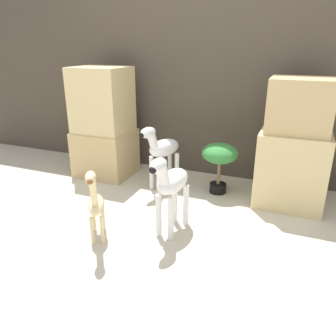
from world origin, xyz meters
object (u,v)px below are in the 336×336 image
zebra_left (162,150)px  zebra_right (171,184)px  giraffe_figurine (95,202)px  potted_palm_front (220,157)px

zebra_left → zebra_right: bearing=-62.6°
zebra_left → giraffe_figurine: bearing=-93.8°
potted_palm_front → giraffe_figurine: bearing=-118.4°
giraffe_figurine → zebra_left: bearing=86.2°
zebra_left → potted_palm_front: zebra_left is taller
zebra_right → zebra_left: (-0.38, 0.74, 0.00)m
zebra_left → giraffe_figurine: 1.05m
zebra_left → potted_palm_front: 0.56m
potted_palm_front → zebra_left: bearing=-169.4°
giraffe_figurine → potted_palm_front: (0.62, 1.14, 0.05)m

